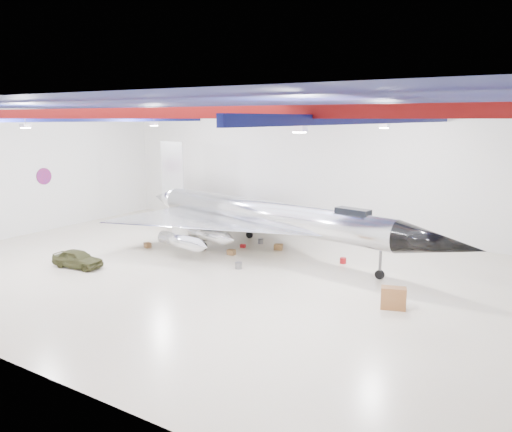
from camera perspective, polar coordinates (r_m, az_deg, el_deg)
The scene contains 17 objects.
floor at distance 34.54m, azimuth -5.66°, elevation -6.07°, with size 40.00×40.00×0.00m, color beige.
wall_back at distance 46.03m, azimuth 5.68°, elevation 5.23°, with size 40.00×40.00×0.00m, color silver.
wall_left at distance 48.17m, azimuth -25.10°, elevation 4.50°, with size 30.00×30.00×0.00m, color silver.
ceiling at distance 33.02m, azimuth -6.03°, elevation 12.49°, with size 40.00×40.00×0.00m, color #0A0F38.
ceiling_structure at distance 33.01m, azimuth -6.01°, elevation 11.32°, with size 39.50×29.50×1.08m.
wall_roundel at distance 49.28m, azimuth -23.07°, elevation 4.20°, with size 1.50×1.50×0.10m, color #B21414.
jet_aircraft at distance 37.89m, azimuth 1.18°, elevation -0.31°, with size 29.70×19.70×8.14m.
jeep at distance 36.73m, azimuth -19.72°, elevation -4.61°, with size 1.49×3.70×1.26m, color #3A3B1D.
desk at distance 28.31m, azimuth 15.42°, elevation -9.04°, with size 1.33×0.67×1.22m, color brown.
crate_ply at distance 40.91m, azimuth -12.29°, elevation -3.26°, with size 0.56×0.45×0.39m, color olive.
toolbox_red at distance 39.94m, azimuth -1.50°, elevation -3.44°, with size 0.39×0.31×0.28m, color maroon.
engine_drum at distance 34.43m, azimuth -2.00°, elevation -5.69°, with size 0.49×0.49×0.44m, color #59595B.
parts_bin at distance 39.31m, azimuth 2.59°, elevation -3.55°, with size 0.65×0.52×0.46m, color olive.
crate_small at distance 44.09m, azimuth -9.38°, elevation -2.22°, with size 0.34×0.27×0.24m, color #59595B.
tool_chest at distance 36.19m, azimuth 9.92°, elevation -5.04°, with size 0.45×0.45×0.41m, color maroon.
oil_barrel at distance 37.90m, azimuth -2.84°, elevation -4.15°, with size 0.57×0.46×0.40m, color olive.
spares_box at distance 41.23m, azimuth 0.53°, elevation -2.89°, with size 0.44×0.44×0.39m, color #59595B.
Camera 1 is at (20.23, -26.09, 10.16)m, focal length 35.00 mm.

